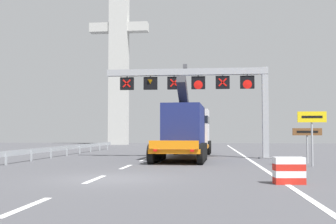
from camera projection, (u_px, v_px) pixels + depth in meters
ground at (112, 179)px, 15.35m from camera, size 112.00×112.00×0.00m
lane_markings at (160, 153)px, 34.75m from camera, size 0.20×53.52×0.01m
edge_line_right at (249, 159)px, 26.65m from camera, size 0.20×63.00×0.01m
overhead_lane_gantry at (204, 85)px, 28.29m from camera, size 11.38×0.90×6.49m
heavy_haul_truck_orange at (188, 129)px, 29.72m from camera, size 3.54×14.15×5.30m
exit_sign_yellow at (312, 125)px, 21.09m from camera, size 1.45×0.15×2.83m
tourist_info_sign_brown at (307, 136)px, 23.27m from camera, size 1.63×0.15×1.99m
crash_barrier_striped at (289, 171)px, 13.76m from camera, size 1.04×0.60×0.90m
guardrail_left at (59, 149)px, 29.71m from camera, size 0.13×31.39×0.76m
bridge_pylon_distant at (119, 48)px, 62.71m from camera, size 9.00×2.00×28.85m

